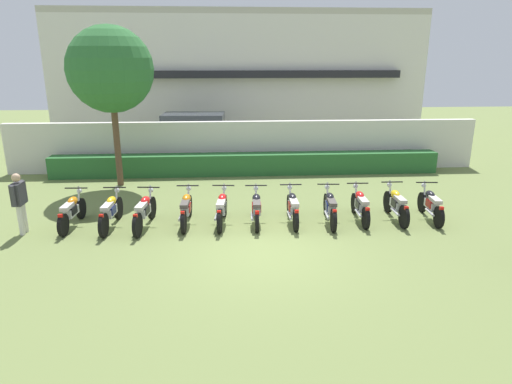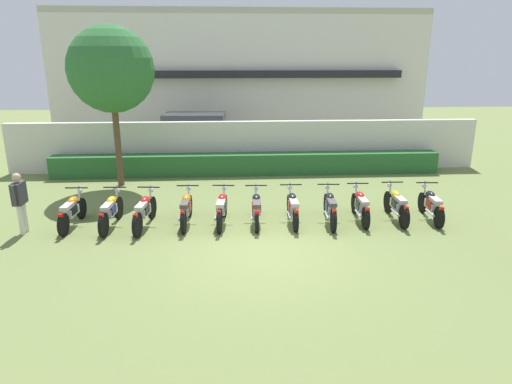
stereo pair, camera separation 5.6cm
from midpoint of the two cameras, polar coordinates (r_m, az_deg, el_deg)
name	(u,v)px [view 2 (the right image)]	position (r m, az deg, el deg)	size (l,w,h in m)	color
ground	(262,251)	(10.51, 0.89, -7.46)	(60.00, 60.00, 0.00)	olive
building	(239,75)	(26.32, -2.05, 14.59)	(19.19, 6.50, 6.63)	silver
compound_wall	(247,146)	(17.69, -1.10, 5.87)	(18.23, 0.30, 1.93)	silver
hedge_row	(248,164)	(17.13, -0.98, 3.56)	(14.59, 0.70, 0.80)	#28602D
parked_car	(198,135)	(20.65, -7.25, 7.23)	(4.62, 2.33, 1.89)	silver
tree_near_inspector	(111,70)	(15.91, -17.80, 14.55)	(2.81, 2.81, 5.33)	brown
motorcycle_in_row_0	(72,211)	(12.74, -22.20, -2.21)	(0.60, 1.86, 0.95)	black
motorcycle_in_row_1	(111,211)	(12.34, -17.81, -2.29)	(0.60, 1.96, 0.97)	black
motorcycle_in_row_2	(145,211)	(12.10, -13.83, -2.33)	(0.60, 1.97, 0.97)	black
motorcycle_in_row_3	(186,208)	(12.09, -8.71, -2.06)	(0.60, 1.90, 0.96)	black
motorcycle_in_row_4	(222,208)	(11.99, -4.21, -2.04)	(0.60, 1.88, 0.97)	black
motorcycle_in_row_5	(256,208)	(12.04, 0.17, -2.00)	(0.60, 1.86, 0.94)	black
motorcycle_in_row_6	(293,207)	(12.13, 4.79, -1.90)	(0.60, 1.88, 0.94)	black
motorcycle_in_row_7	(330,207)	(12.22, 9.50, -1.88)	(0.60, 1.93, 0.96)	black
motorcycle_in_row_8	(360,205)	(12.56, 13.23, -1.64)	(0.60, 1.85, 0.95)	black
motorcycle_in_row_9	(396,204)	(12.85, 17.50, -1.50)	(0.60, 1.91, 0.97)	black
motorcycle_in_row_10	(431,204)	(13.20, 21.44, -1.48)	(0.60, 1.86, 0.95)	black
inspector_person	(20,198)	(12.67, -27.68, -0.73)	(0.22, 0.64, 1.57)	silver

